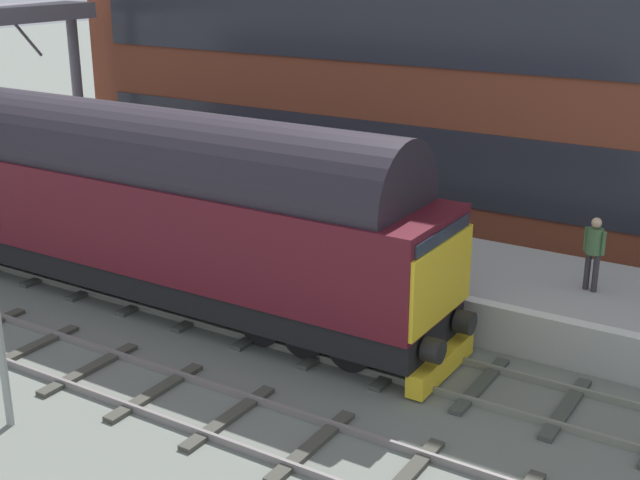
# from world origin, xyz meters

# --- Properties ---
(ground_plane) EXTENTS (140.00, 140.00, 0.00)m
(ground_plane) POSITION_xyz_m (0.00, 0.00, 0.00)
(ground_plane) COLOR slate
(ground_plane) RESTS_ON ground
(track_main) EXTENTS (2.50, 60.00, 0.15)m
(track_main) POSITION_xyz_m (0.00, 0.00, 0.06)
(track_main) COLOR gray
(track_main) RESTS_ON ground
(track_adjacent_west) EXTENTS (2.50, 60.00, 0.15)m
(track_adjacent_west) POSITION_xyz_m (-3.53, -0.00, 0.06)
(track_adjacent_west) COLOR gray
(track_adjacent_west) RESTS_ON ground
(station_platform) EXTENTS (4.00, 44.00, 1.01)m
(station_platform) POSITION_xyz_m (3.60, 0.00, 0.50)
(station_platform) COLOR #A8AAA5
(station_platform) RESTS_ON ground
(diesel_locomotive) EXTENTS (2.74, 18.05, 4.68)m
(diesel_locomotive) POSITION_xyz_m (0.00, 7.22, 2.48)
(diesel_locomotive) COLOR black
(diesel_locomotive) RESTS_ON ground
(waiting_passenger) EXTENTS (0.42, 0.49, 1.64)m
(waiting_passenger) POSITION_xyz_m (3.59, -3.50, 1.99)
(waiting_passenger) COLOR #333035
(waiting_passenger) RESTS_ON station_platform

